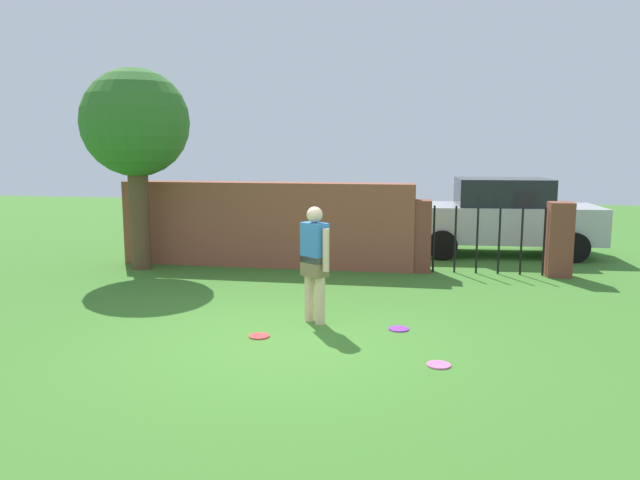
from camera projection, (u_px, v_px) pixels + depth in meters
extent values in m
plane|color=#3D7528|center=(283.00, 343.00, 7.64)|extent=(40.00, 40.00, 0.00)
cube|color=brown|center=(266.00, 225.00, 12.43)|extent=(5.99, 0.50, 1.71)
cylinder|color=brown|center=(139.00, 211.00, 12.12)|extent=(0.39, 0.39, 2.31)
sphere|color=#337028|center=(135.00, 122.00, 11.85)|extent=(2.09, 2.09, 2.09)
cylinder|color=beige|center=(309.00, 291.00, 8.55)|extent=(0.14, 0.14, 0.85)
cylinder|color=beige|center=(320.00, 294.00, 8.39)|extent=(0.14, 0.14, 0.85)
cube|color=olive|center=(315.00, 266.00, 8.41)|extent=(0.42, 0.39, 0.28)
cube|color=#3372BF|center=(315.00, 243.00, 8.36)|extent=(0.42, 0.39, 0.55)
sphere|color=beige|center=(315.00, 215.00, 8.30)|extent=(0.22, 0.22, 0.22)
cylinder|color=beige|center=(304.00, 246.00, 8.54)|extent=(0.09, 0.09, 0.58)
cylinder|color=beige|center=(326.00, 250.00, 8.21)|extent=(0.09, 0.09, 0.58)
cube|color=brown|center=(420.00, 236.00, 11.92)|extent=(0.44, 0.44, 1.40)
cube|color=brown|center=(559.00, 239.00, 11.47)|extent=(0.44, 0.44, 1.40)
cylinder|color=black|center=(434.00, 239.00, 11.88)|extent=(0.04, 0.04, 1.30)
cylinder|color=black|center=(455.00, 239.00, 11.81)|extent=(0.04, 0.04, 1.30)
cylinder|color=black|center=(477.00, 240.00, 11.74)|extent=(0.04, 0.04, 1.30)
cylinder|color=black|center=(499.00, 241.00, 11.67)|extent=(0.04, 0.04, 1.30)
cylinder|color=black|center=(522.00, 241.00, 11.60)|extent=(0.04, 0.04, 1.30)
cylinder|color=black|center=(544.00, 242.00, 11.53)|extent=(0.04, 0.04, 1.30)
cube|color=#B7B7BC|center=(501.00, 223.00, 13.81)|extent=(4.29, 1.95, 0.80)
cube|color=#1E2328|center=(503.00, 192.00, 13.70)|extent=(2.09, 1.62, 0.60)
cylinder|color=black|center=(553.00, 236.00, 14.55)|extent=(0.65, 0.26, 0.64)
cylinder|color=black|center=(574.00, 248.00, 12.88)|extent=(0.65, 0.26, 0.64)
cylinder|color=black|center=(437.00, 234.00, 14.86)|extent=(0.65, 0.26, 0.64)
cylinder|color=black|center=(442.00, 245.00, 13.19)|extent=(0.65, 0.26, 0.64)
cylinder|color=pink|center=(439.00, 365.00, 6.84)|extent=(0.27, 0.27, 0.02)
cylinder|color=red|center=(259.00, 336.00, 7.88)|extent=(0.27, 0.27, 0.02)
cylinder|color=purple|center=(399.00, 329.00, 8.19)|extent=(0.27, 0.27, 0.02)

